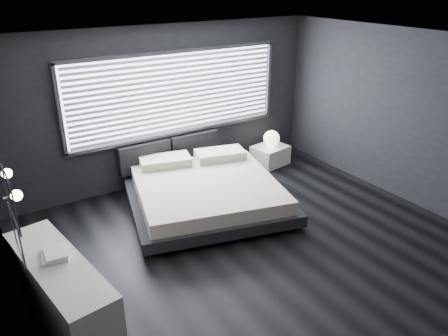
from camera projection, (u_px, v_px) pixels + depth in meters
room at (259, 155)px, 5.65m from camera, size 6.04×6.00×2.80m
window at (177, 94)px, 7.74m from camera, size 4.14×0.09×1.52m
headboard at (170, 151)px, 8.00m from camera, size 1.96×0.16×0.52m
sconce_near at (16, 195)px, 4.18m from camera, size 0.18×0.11×0.11m
sconce_far at (7, 174)px, 4.65m from camera, size 0.18×0.11×0.11m
wall_art_upper at (11, 200)px, 3.58m from camera, size 0.01×0.48×0.48m
wall_art_lower at (17, 234)px, 3.96m from camera, size 0.01×0.48×0.48m
bed at (206, 191)px, 7.15m from camera, size 2.97×2.89×0.64m
nightstand at (270, 155)px, 8.85m from camera, size 0.73×0.64×0.38m
orb_lamp at (271, 138)px, 8.73m from camera, size 0.32×0.32×0.32m
dresser at (62, 291)px, 4.76m from camera, size 0.81×1.95×0.76m
book_stack at (55, 254)px, 4.69m from camera, size 0.31×0.38×0.07m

